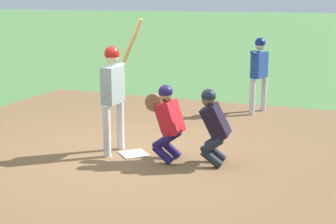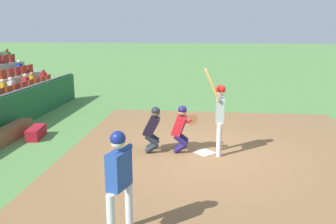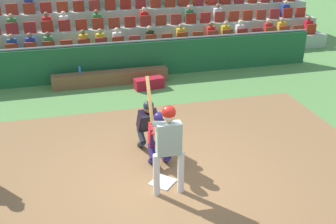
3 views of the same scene
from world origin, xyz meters
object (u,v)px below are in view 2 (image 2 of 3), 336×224
object	(u,v)px
home_plate_umpire	(153,127)
equipment_duffel_bag	(36,133)
catcher_crouching	(181,126)
on_deck_batter	(119,173)
home_plate_marker	(205,153)
batter_at_plate	(220,111)

from	to	relation	value
home_plate_umpire	equipment_duffel_bag	distance (m)	3.89
catcher_crouching	home_plate_umpire	world-z (taller)	catcher_crouching
equipment_duffel_bag	on_deck_batter	world-z (taller)	on_deck_batter
home_plate_marker	on_deck_batter	bearing A→B (deg)	-18.88
batter_at_plate	catcher_crouching	bearing A→B (deg)	-93.33
home_plate_marker	batter_at_plate	bearing A→B (deg)	92.97
catcher_crouching	batter_at_plate	bearing A→B (deg)	86.67
batter_at_plate	catcher_crouching	distance (m)	1.11
catcher_crouching	on_deck_batter	distance (m)	4.16
home_plate_marker	equipment_duffel_bag	bearing A→B (deg)	-99.14
home_plate_marker	batter_at_plate	world-z (taller)	batter_at_plate
batter_at_plate	catcher_crouching	world-z (taller)	batter_at_plate
catcher_crouching	equipment_duffel_bag	distance (m)	4.63
batter_at_plate	on_deck_batter	world-z (taller)	batter_at_plate
home_plate_marker	home_plate_umpire	xyz separation A→B (m)	(-0.01, -1.42, 0.68)
on_deck_batter	equipment_duffel_bag	bearing A→B (deg)	-141.71
batter_at_plate	equipment_duffel_bag	xyz separation A→B (m)	(-0.82, -5.54, -1.01)
home_plate_umpire	equipment_duffel_bag	xyz separation A→B (m)	(-0.83, -3.76, -0.52)
home_plate_umpire	batter_at_plate	bearing A→B (deg)	90.40
home_plate_marker	home_plate_umpire	world-z (taller)	home_plate_umpire
home_plate_umpire	catcher_crouching	bearing A→B (deg)	95.29
batter_at_plate	equipment_duffel_bag	size ratio (longest dim) A/B	2.50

